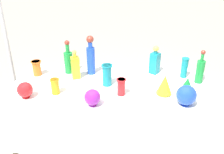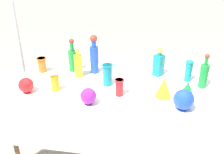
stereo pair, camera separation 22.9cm
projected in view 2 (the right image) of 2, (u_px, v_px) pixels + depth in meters
The scene contains 23 objects.
ground_plane at pixel (112, 148), 2.68m from camera, with size 40.00×40.00×0.00m, color #A0998C.
display_table at pixel (111, 95), 2.32m from camera, with size 1.91×0.98×0.76m.
tall_bottle_0 at pixel (73, 59), 2.59m from camera, with size 0.09×0.09×0.35m.
tall_bottle_1 at pixel (204, 75), 2.27m from camera, with size 0.08×0.08×0.33m.
tall_bottle_2 at pixel (94, 56), 2.53m from camera, with size 0.08×0.08×0.40m.
square_decanter_0 at pixel (159, 63), 2.50m from camera, with size 0.12×0.12×0.30m.
square_decanter_1 at pixel (78, 65), 2.48m from camera, with size 0.10×0.10×0.30m.
slender_vase_0 at pixel (42, 64), 2.59m from camera, with size 0.10×0.10×0.15m.
slender_vase_1 at pixel (119, 87), 2.16m from camera, with size 0.08×0.08×0.15m.
slender_vase_2 at pixel (189, 71), 2.40m from camera, with size 0.07×0.07×0.20m.
slender_vase_3 at pixel (108, 74), 2.32m from camera, with size 0.10×0.10×0.21m.
slender_vase_4 at pixel (55, 83), 2.24m from camera, with size 0.08×0.08×0.14m.
fluted_vase_0 at pixel (187, 89), 2.13m from camera, with size 0.13×0.13×0.15m.
fluted_vase_1 at pixel (164, 87), 2.12m from camera, with size 0.14×0.14×0.18m.
round_bowl_0 at pixel (26, 85), 2.20m from camera, with size 0.13×0.13×0.14m.
round_bowl_1 at pixel (88, 96), 2.04m from camera, with size 0.13×0.13×0.14m.
round_bowl_2 at pixel (184, 100), 1.96m from camera, with size 0.17×0.17×0.17m.
price_tag_left at pixel (45, 103), 2.03m from camera, with size 0.06×0.01×0.05m, color white.
price_tag_center at pixel (110, 108), 1.97m from camera, with size 0.06×0.01×0.04m, color white.
price_tag_right at pixel (27, 102), 2.06m from camera, with size 0.06×0.01×0.03m, color white.
cardboard_box_behind_left at pixel (94, 83), 3.62m from camera, with size 0.43×0.35×0.46m.
cardboard_box_behind_right at pixel (140, 88), 3.48m from camera, with size 0.41×0.43×0.47m.
canopy_pole at pixel (19, 43), 3.01m from camera, with size 0.18×0.18×2.31m.
Camera 2 is at (0.34, -2.02, 1.89)m, focal length 40.00 mm.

